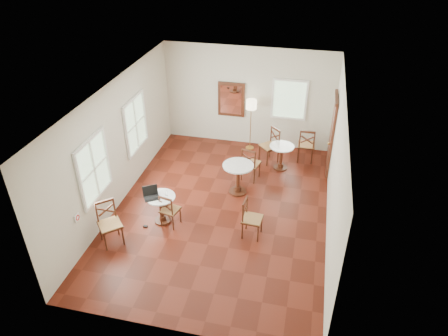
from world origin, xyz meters
name	(u,v)px	position (x,y,z in m)	size (l,w,h in m)	color
ground	(221,209)	(0.00, 0.00, 0.00)	(7.00, 7.00, 0.00)	#561A0E
room_shell	(221,135)	(-0.06, 0.27, 1.89)	(5.02, 7.02, 3.01)	beige
cafe_table_near	(161,206)	(-1.23, -0.73, 0.43)	(0.66, 0.66, 0.70)	#452011
cafe_table_mid	(238,176)	(0.25, 0.80, 0.51)	(0.78, 0.78, 0.82)	#452011
cafe_table_back	(281,155)	(1.19, 2.21, 0.44)	(0.67, 0.67, 0.71)	#452011
chair_near_a	(170,210)	(-1.01, -0.81, 0.42)	(0.47, 0.47, 0.85)	#452011
chair_near_b	(110,224)	(-2.06, -1.64, 0.50)	(0.66, 0.66, 1.01)	#452011
chair_mid_a	(250,164)	(0.45, 1.47, 0.49)	(0.54, 0.54, 0.98)	#452011
chair_mid_b	(251,218)	(0.85, -0.75, 0.46)	(0.46, 0.46, 0.93)	#452011
chair_back_a	(306,145)	(1.83, 2.78, 0.51)	(0.48, 0.48, 1.03)	#452011
chair_back_b	(270,146)	(0.83, 2.54, 0.50)	(0.66, 0.66, 1.01)	#452011
floor_lamp	(251,108)	(0.16, 3.15, 1.33)	(0.31, 0.31, 1.57)	#BF8C3F
laptop	(151,195)	(-1.43, -0.79, 0.76)	(0.44, 0.42, 0.24)	black
mouse	(157,195)	(-1.31, -0.73, 0.72)	(0.10, 0.06, 0.04)	black
navy_mug	(154,192)	(-1.42, -0.64, 0.74)	(0.11, 0.07, 0.08)	#101438
water_glass	(166,193)	(-1.11, -0.66, 0.76)	(0.07, 0.07, 0.11)	white
power_adapter	(145,226)	(-1.54, -1.04, 0.02)	(0.09, 0.06, 0.04)	black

